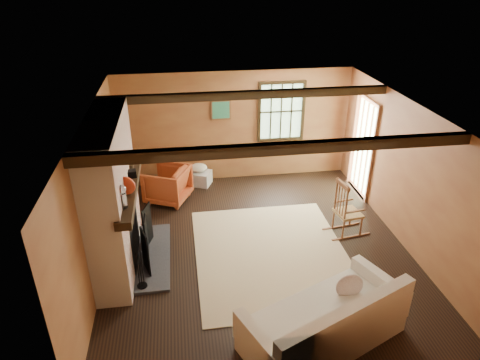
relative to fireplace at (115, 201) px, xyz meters
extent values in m
plane|color=black|center=(2.23, 0.00, -1.10)|extent=(5.50, 5.50, 0.00)
cube|color=#A4683A|center=(2.23, 2.75, 0.10)|extent=(5.00, 0.02, 2.40)
cube|color=#A4683A|center=(2.23, -2.75, 0.10)|extent=(5.00, 0.02, 2.40)
cube|color=#A4683A|center=(-0.27, 0.00, 0.10)|extent=(0.02, 5.50, 2.40)
cube|color=#A4683A|center=(4.73, 0.00, 0.10)|extent=(0.02, 5.50, 2.40)
cube|color=white|center=(2.23, 0.00, 1.30)|extent=(5.00, 5.50, 0.02)
cube|color=black|center=(2.23, -1.20, 1.23)|extent=(5.00, 0.12, 0.14)
cube|color=black|center=(2.23, 1.20, 1.23)|extent=(5.00, 0.12, 0.14)
cube|color=black|center=(3.23, 2.72, 0.40)|extent=(1.02, 0.06, 1.32)
cube|color=#AFDFAA|center=(3.23, 2.75, 0.40)|extent=(0.90, 0.01, 1.20)
cube|color=black|center=(3.23, 2.73, 0.40)|extent=(0.90, 0.03, 0.02)
cube|color=brown|center=(4.70, 1.70, -0.10)|extent=(0.06, 1.00, 2.06)
cube|color=#AFDFAA|center=(4.73, 1.70, -0.10)|extent=(0.01, 0.80, 1.85)
cube|color=brown|center=(1.93, 2.72, 0.50)|extent=(0.42, 0.03, 0.42)
cube|color=#246D66|center=(1.93, 2.71, 0.50)|extent=(0.36, 0.01, 0.36)
cube|color=#9D423C|center=(-0.02, 0.00, 0.10)|extent=(0.50, 2.20, 2.40)
cube|color=black|center=(0.05, 0.00, -0.65)|extent=(0.38, 1.00, 0.85)
cube|color=#3C3C42|center=(0.48, 0.00, -1.08)|extent=(0.55, 1.80, 0.05)
cube|color=black|center=(0.26, 0.00, 0.25)|extent=(0.22, 2.30, 0.12)
cube|color=black|center=(0.41, -0.39, -0.69)|extent=(0.13, 0.35, 0.72)
cube|color=black|center=(0.41, -0.02, -0.69)|extent=(0.03, 0.36, 0.72)
cube|color=black|center=(0.41, 0.35, -0.69)|extent=(0.13, 0.35, 0.72)
cylinder|color=black|center=(0.35, -0.76, -1.04)|extent=(0.15, 0.15, 0.02)
cylinder|color=black|center=(0.32, -0.79, -0.74)|extent=(0.01, 0.01, 0.62)
cylinder|color=black|center=(0.35, -0.76, -0.74)|extent=(0.01, 0.01, 0.62)
cylinder|color=black|center=(0.37, -0.73, -0.74)|extent=(0.01, 0.01, 0.62)
cylinder|color=silver|center=(0.25, -0.75, 0.42)|extent=(0.10, 0.10, 0.22)
sphere|color=silver|center=(0.25, -0.75, 0.59)|extent=(0.12, 0.12, 0.12)
cylinder|color=red|center=(0.25, -0.38, 0.44)|extent=(0.27, 0.08, 0.27)
cube|color=black|center=(0.25, 0.17, 0.36)|extent=(0.22, 0.16, 0.11)
cylinder|color=black|center=(0.25, 0.42, 0.36)|extent=(0.08, 0.08, 0.10)
cylinder|color=black|center=(0.25, 0.49, 0.35)|extent=(0.07, 0.07, 0.09)
cube|color=#D7B68F|center=(2.43, -0.20, -1.10)|extent=(2.50, 3.00, 0.01)
cube|color=tan|center=(3.90, 0.24, -0.70)|extent=(0.47, 0.48, 0.04)
cube|color=brown|center=(3.72, 0.21, -0.11)|extent=(0.11, 0.41, 0.07)
cylinder|color=brown|center=(4.10, 0.09, -0.90)|extent=(0.03, 0.03, 0.39)
cylinder|color=brown|center=(4.05, 0.44, -0.90)|extent=(0.03, 0.03, 0.39)
cylinder|color=brown|center=(3.75, 0.04, -0.90)|extent=(0.03, 0.03, 0.39)
cylinder|color=brown|center=(3.70, 0.39, -0.90)|extent=(0.03, 0.03, 0.39)
cylinder|color=brown|center=(3.75, 0.04, -0.39)|extent=(0.03, 0.03, 0.66)
cylinder|color=brown|center=(3.70, 0.39, -0.39)|extent=(0.03, 0.03, 0.66)
cylinder|color=brown|center=(3.74, 0.13, -0.41)|extent=(0.02, 0.02, 0.55)
cylinder|color=brown|center=(3.72, 0.21, -0.41)|extent=(0.02, 0.02, 0.55)
cylinder|color=brown|center=(3.71, 0.30, -0.41)|extent=(0.02, 0.02, 0.55)
cube|color=brown|center=(3.93, 0.05, -0.55)|extent=(0.37, 0.09, 0.03)
cube|color=brown|center=(3.87, 0.43, -0.55)|extent=(0.37, 0.09, 0.03)
cube|color=brown|center=(3.93, 0.07, -1.09)|extent=(0.75, 0.15, 0.03)
cube|color=brown|center=(3.87, 0.42, -1.09)|extent=(0.75, 0.15, 0.03)
cube|color=white|center=(2.69, -2.08, -0.88)|extent=(2.26, 1.68, 0.45)
cube|color=white|center=(2.84, -2.44, -0.54)|extent=(1.95, 0.97, 0.57)
cube|color=white|center=(1.79, -2.47, -0.67)|extent=(0.50, 0.91, 0.41)
cube|color=white|center=(3.58, -1.69, -0.67)|extent=(0.50, 0.91, 0.41)
ellipsoid|color=white|center=(3.12, -1.78, -0.54)|extent=(0.39, 0.27, 0.37)
cylinder|color=brown|center=(0.06, 2.58, -1.04)|extent=(0.43, 0.13, 0.13)
cylinder|color=brown|center=(0.20, 2.58, -1.04)|extent=(0.43, 0.13, 0.13)
cylinder|color=brown|center=(0.34, 2.58, -1.04)|extent=(0.43, 0.13, 0.13)
cylinder|color=brown|center=(0.06, 2.58, -0.91)|extent=(0.43, 0.13, 0.13)
cylinder|color=brown|center=(0.20, 2.58, -0.91)|extent=(0.43, 0.13, 0.13)
cylinder|color=brown|center=(0.34, 2.58, -0.91)|extent=(0.43, 0.13, 0.13)
cube|color=silver|center=(1.39, 2.52, -0.95)|extent=(0.61, 0.55, 0.30)
ellipsoid|color=white|center=(1.39, 2.52, -0.71)|extent=(0.39, 0.32, 0.19)
imported|color=#BF6026|center=(0.73, 1.89, -0.74)|extent=(1.05, 1.04, 0.73)
camera|label=1|loc=(1.06, -5.87, 3.24)|focal=32.00mm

